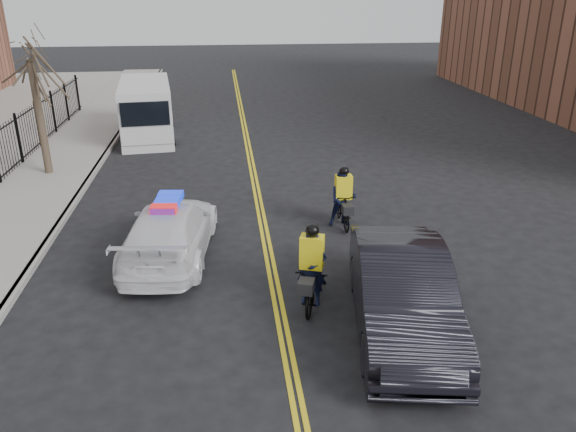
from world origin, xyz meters
The scene contains 11 objects.
ground centered at (0.00, 0.00, 0.00)m, with size 120.00×120.00×0.00m, color black.
center_line_left centered at (-0.08, 8.00, 0.01)m, with size 0.10×60.00×0.01m, color gold.
center_line_right centered at (0.08, 8.00, 0.01)m, with size 0.10×60.00×0.01m, color gold.
sidewalk centered at (-7.50, 8.00, 0.07)m, with size 3.00×60.00×0.15m, color gray.
curb centered at (-6.00, 8.00, 0.07)m, with size 0.20×60.00×0.15m, color gray.
street_tree centered at (-7.60, 10.00, 3.53)m, with size 3.20×3.20×4.80m.
police_cruiser centered at (-2.55, 2.64, 0.73)m, with size 2.56×5.20×1.62m.
dark_sedan centered at (2.40, -1.35, 0.86)m, with size 1.82×5.23×1.72m, color black.
cargo_van centered at (-4.56, 15.49, 1.24)m, with size 2.83×6.25×2.53m.
cyclist_near centered at (0.74, -0.12, 0.67)m, with size 1.27×2.08×1.93m.
cyclist_far centered at (2.34, 4.17, 0.72)m, with size 0.81×1.80×1.82m.
Camera 1 is at (-1.05, -10.92, 6.62)m, focal length 35.00 mm.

